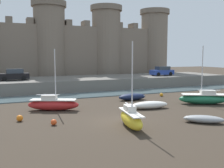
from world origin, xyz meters
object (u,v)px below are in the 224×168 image
Objects in this scene: sailboat_foreground_right at (131,118)px; mooring_buoy_off_centre at (54,122)px; sailboat_foreground_centre at (204,98)px; rowboat_near_channel_left at (204,119)px; rowboat_near_channel_right at (150,105)px; mooring_buoy_near_shore at (161,95)px; car_quay_centre_west at (14,75)px; mooring_buoy_mid_mud at (20,118)px; rowboat_midflat_right at (132,97)px; car_quay_west at (162,71)px; sailboat_midflat_centre at (53,104)px.

sailboat_foreground_right is 13.62× the size of mooring_buoy_off_centre.
sailboat_foreground_centre reaches higher than rowboat_near_channel_left.
sailboat_foreground_centre is at bearing -1.44° from rowboat_near_channel_right.
car_quay_centre_west is (-17.32, 11.39, 2.32)m from mooring_buoy_near_shore.
rowboat_near_channel_right is at bearing 99.03° from rowboat_near_channel_left.
mooring_buoy_mid_mud is (-19.10, -0.05, -0.38)m from sailboat_foreground_centre.
sailboat_foreground_right reaches higher than rowboat_midflat_right.
sailboat_foreground_right reaches higher than car_quay_west.
car_quay_centre_west is (-12.85, 23.98, 2.23)m from rowboat_near_channel_left.
mooring_buoy_near_shore is (4.77, 0.97, -0.18)m from rowboat_midflat_right.
rowboat_near_channel_left reaches higher than mooring_buoy_near_shore.
rowboat_near_channel_left is (5.91, -1.09, -0.38)m from sailboat_foreground_right.
rowboat_near_channel_right is 10.33m from mooring_buoy_off_centre.
rowboat_near_channel_right is 0.96× the size of car_quay_west.
mooring_buoy_off_centre is at bearing -144.55° from rowboat_midflat_right.
sailboat_midflat_centre is 13.14× the size of mooring_buoy_near_shore.
mooring_buoy_mid_mud is 0.13× the size of car_quay_centre_west.
sailboat_midflat_centre is 1.43× the size of car_quay_west.
sailboat_foreground_right is 9.06m from mooring_buoy_mid_mud.
rowboat_near_channel_left is (-5.74, -6.28, -0.33)m from sailboat_foreground_centre.
mooring_buoy_mid_mud is at bearing -146.02° from car_quay_west.
mooring_buoy_mid_mud is at bearing -160.36° from mooring_buoy_near_shore.
mooring_buoy_near_shore is at bearing 11.53° from rowboat_midflat_right.
sailboat_foreground_centre reaches higher than mooring_buoy_near_shore.
rowboat_midflat_right is (-6.04, 5.34, -0.23)m from sailboat_foreground_centre.
sailboat_midflat_centre is at bearing 44.48° from mooring_buoy_mid_mud.
sailboat_midflat_centre reaches higher than mooring_buoy_mid_mud.
rowboat_midflat_right reaches higher than mooring_buoy_off_centre.
mooring_buoy_near_shore is 12.77m from car_quay_west.
rowboat_midflat_right is at bearing 138.48° from sailboat_foreground_centre.
sailboat_foreground_right reaches higher than rowboat_near_channel_right.
sailboat_foreground_centre is 12.25× the size of mooring_buoy_mid_mud.
rowboat_near_channel_right reaches higher than mooring_buoy_off_centre.
car_quay_centre_west is at bearing 177.68° from car_quay_west.
mooring_buoy_off_centre is 20.23m from car_quay_centre_west.
mooring_buoy_off_centre is 1.03× the size of mooring_buoy_near_shore.
sailboat_foreground_right is at bearing -128.51° from car_quay_west.
sailboat_foreground_centre is 6.77m from rowboat_near_channel_right.
car_quay_centre_west reaches higher than rowboat_near_channel_left.
sailboat_foreground_right is 2.00× the size of rowboat_near_channel_left.
sailboat_foreground_centre reaches higher than car_quay_west.
sailboat_midflat_centre reaches higher than rowboat_midflat_right.
mooring_buoy_off_centre is 17.76m from mooring_buoy_near_shore.
rowboat_midflat_right is 0.84× the size of car_quay_west.
rowboat_near_channel_right reaches higher than rowboat_near_channel_left.
mooring_buoy_mid_mud is (-3.29, -3.23, -0.37)m from sailboat_midflat_centre.
mooring_buoy_near_shore is at bearing 12.15° from sailboat_midflat_centre.
sailboat_foreground_centre is 1.59× the size of rowboat_near_channel_right.
sailboat_foreground_centre is at bearing -41.52° from rowboat_midflat_right.
sailboat_midflat_centre is 1.87× the size of rowboat_near_channel_left.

